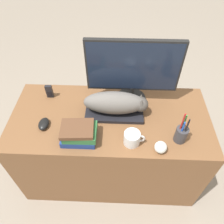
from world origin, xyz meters
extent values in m
plane|color=gray|center=(0.00, 0.00, 0.00)|extent=(12.00, 12.00, 0.00)
cube|color=brown|center=(0.00, 0.31, 0.35)|extent=(1.33, 0.61, 0.71)
cube|color=black|center=(0.03, 0.34, 0.72)|extent=(0.38, 0.18, 0.02)
ellipsoid|color=#66605B|center=(0.03, 0.34, 0.81)|extent=(0.40, 0.14, 0.15)
sphere|color=#4C4742|center=(0.20, 0.34, 0.80)|extent=(0.10, 0.10, 0.10)
cone|color=#4C4742|center=(0.20, 0.31, 0.84)|extent=(0.03, 0.03, 0.04)
cone|color=#4C4742|center=(0.20, 0.36, 0.84)|extent=(0.03, 0.03, 0.04)
cylinder|color=black|center=(0.14, 0.48, 0.71)|extent=(0.21, 0.21, 0.02)
cylinder|color=black|center=(0.14, 0.48, 0.77)|extent=(0.04, 0.04, 0.10)
cube|color=black|center=(0.14, 0.48, 0.99)|extent=(0.59, 0.03, 0.36)
cube|color=#192338|center=(0.14, 0.47, 0.99)|extent=(0.57, 0.02, 0.34)
ellipsoid|color=black|center=(-0.42, 0.21, 0.72)|extent=(0.07, 0.10, 0.04)
cylinder|color=silver|center=(0.14, 0.11, 0.75)|extent=(0.10, 0.10, 0.09)
torus|color=silver|center=(0.19, 0.11, 0.75)|extent=(0.06, 0.01, 0.06)
cylinder|color=#38383D|center=(0.43, 0.14, 0.76)|extent=(0.07, 0.07, 0.10)
cylinder|color=orange|center=(0.44, 0.14, 0.82)|extent=(0.01, 0.01, 0.14)
cylinder|color=#338C38|center=(0.43, 0.15, 0.83)|extent=(0.01, 0.01, 0.16)
cylinder|color=#B21E1E|center=(0.41, 0.14, 0.84)|extent=(0.01, 0.01, 0.18)
cylinder|color=#1E47B2|center=(0.42, 0.13, 0.82)|extent=(0.01, 0.01, 0.14)
cylinder|color=black|center=(0.44, 0.13, 0.83)|extent=(0.01, 0.01, 0.16)
sphere|color=silver|center=(0.30, 0.06, 0.74)|extent=(0.07, 0.07, 0.07)
cube|color=black|center=(-0.44, 0.48, 0.76)|extent=(0.05, 0.02, 0.10)
cube|color=black|center=(-0.44, 0.47, 0.74)|extent=(0.03, 0.00, 0.04)
cube|color=navy|center=(-0.18, 0.12, 0.73)|extent=(0.20, 0.15, 0.04)
cube|color=#2D6B38|center=(-0.17, 0.12, 0.77)|extent=(0.20, 0.15, 0.04)
cube|color=brown|center=(-0.18, 0.12, 0.81)|extent=(0.20, 0.16, 0.03)
camera|label=1|loc=(0.05, -0.65, 1.79)|focal=35.00mm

